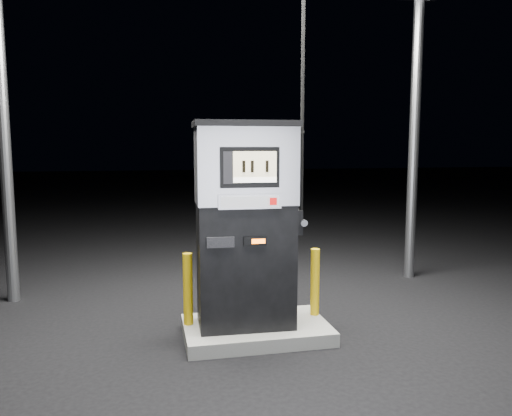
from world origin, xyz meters
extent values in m
plane|color=black|center=(0.00, 0.00, 0.00)|extent=(80.00, 80.00, 0.00)
cube|color=slate|center=(0.00, 0.00, 0.07)|extent=(1.60, 1.00, 0.15)
cylinder|color=gray|center=(-3.00, 2.00, 2.25)|extent=(0.16, 0.16, 4.50)
cylinder|color=gray|center=(3.00, 2.00, 2.25)|extent=(0.16, 0.16, 4.50)
cube|color=black|center=(-0.12, 0.01, 0.83)|extent=(1.05, 0.63, 1.36)
cube|color=silver|center=(-0.12, 0.01, 1.91)|extent=(1.07, 0.66, 0.81)
cube|color=black|center=(-0.12, 0.01, 2.35)|extent=(1.12, 0.70, 0.07)
cube|color=black|center=(-0.13, -0.31, 1.91)|extent=(0.61, 0.05, 0.41)
cube|color=#C4B88E|center=(-0.08, -0.33, 1.94)|extent=(0.44, 0.02, 0.26)
cube|color=white|center=(-0.08, -0.33, 1.78)|extent=(0.44, 0.02, 0.05)
cube|color=silver|center=(-0.13, -0.31, 1.56)|extent=(0.65, 0.06, 0.15)
cube|color=#9DA0A5|center=(-0.13, -0.33, 1.56)|extent=(0.60, 0.03, 0.11)
cube|color=#B60D0C|center=(0.11, -0.34, 1.56)|extent=(0.08, 0.01, 0.08)
cube|color=black|center=(-0.08, -0.31, 1.15)|extent=(0.24, 0.03, 0.10)
cube|color=#E85B0B|center=(-0.04, -0.32, 1.15)|extent=(0.14, 0.01, 0.05)
cube|color=black|center=(-0.43, -0.30, 1.15)|extent=(0.28, 0.04, 0.11)
cube|color=black|center=(0.45, -0.01, 1.29)|extent=(0.12, 0.20, 0.27)
cylinder|color=gray|center=(0.51, -0.02, 1.29)|extent=(0.08, 0.24, 0.08)
cylinder|color=black|center=(0.49, -0.07, 3.10)|extent=(0.04, 0.04, 3.37)
cylinder|color=yellow|center=(-0.74, 0.15, 0.55)|extent=(0.14, 0.14, 0.80)
cylinder|color=yellow|center=(0.74, 0.15, 0.54)|extent=(0.12, 0.12, 0.79)
camera|label=1|loc=(-1.14, -5.26, 2.12)|focal=35.00mm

